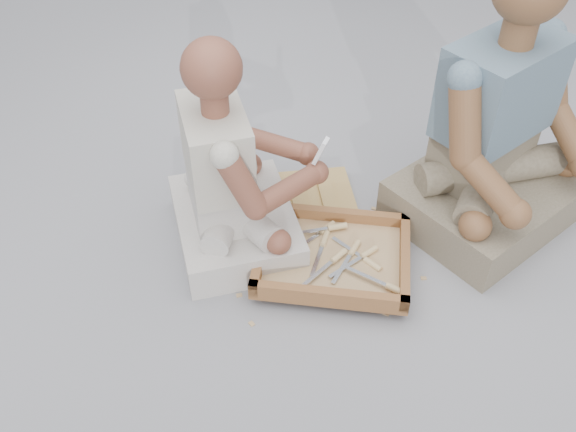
# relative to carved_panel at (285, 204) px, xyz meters

# --- Properties ---
(ground) EXTENTS (60.00, 60.00, 0.00)m
(ground) POSITION_rel_carved_panel_xyz_m (0.08, -0.48, -0.02)
(ground) COLOR #939498
(ground) RESTS_ON ground
(carved_panel) EXTENTS (0.61, 0.48, 0.04)m
(carved_panel) POSITION_rel_carved_panel_xyz_m (0.00, 0.00, 0.00)
(carved_panel) COLOR olive
(carved_panel) RESTS_ON ground
(tool_tray) EXTENTS (0.53, 0.43, 0.07)m
(tool_tray) POSITION_rel_carved_panel_xyz_m (0.20, -0.30, 0.04)
(tool_tray) COLOR brown
(tool_tray) RESTS_ON carved_panel
(chisel_0) EXTENTS (0.18, 0.15, 0.02)m
(chisel_0) POSITION_rel_carved_panel_xyz_m (0.32, -0.31, 0.05)
(chisel_0) COLOR silver
(chisel_0) RESTS_ON tool_tray
(chisel_1) EXTENTS (0.15, 0.18, 0.02)m
(chisel_1) POSITION_rel_carved_panel_xyz_m (0.16, -0.18, 0.05)
(chisel_1) COLOR silver
(chisel_1) RESTS_ON tool_tray
(chisel_2) EXTENTS (0.17, 0.17, 0.02)m
(chisel_2) POSITION_rel_carved_panel_xyz_m (0.31, -0.29, 0.05)
(chisel_2) COLOR silver
(chisel_2) RESTS_ON tool_tray
(chisel_3) EXTENTS (0.21, 0.09, 0.02)m
(chisel_3) POSITION_rel_carved_panel_xyz_m (0.19, -0.17, 0.06)
(chisel_3) COLOR silver
(chisel_3) RESTS_ON tool_tray
(chisel_4) EXTENTS (0.06, 0.22, 0.02)m
(chisel_4) POSITION_rel_carved_panel_xyz_m (0.16, -0.24, 0.05)
(chisel_4) COLOR silver
(chisel_4) RESTS_ON tool_tray
(chisel_5) EXTENTS (0.15, 0.19, 0.02)m
(chisel_5) POSITION_rel_carved_panel_xyz_m (0.21, -0.32, 0.06)
(chisel_5) COLOR silver
(chisel_5) RESTS_ON tool_tray
(chisel_6) EXTENTS (0.21, 0.11, 0.02)m
(chisel_6) POSITION_rel_carved_panel_xyz_m (0.39, -0.43, 0.06)
(chisel_6) COLOR silver
(chisel_6) RESTS_ON tool_tray
(chisel_7) EXTENTS (0.10, 0.21, 0.02)m
(chisel_7) POSITION_rel_carved_panel_xyz_m (0.27, -0.28, 0.05)
(chisel_7) COLOR silver
(chisel_7) RESTS_ON tool_tray
(wood_chip_0) EXTENTS (0.02, 0.02, 0.00)m
(wood_chip_0) POSITION_rel_carved_panel_xyz_m (0.46, -0.04, -0.02)
(wood_chip_0) COLOR tan
(wood_chip_0) RESTS_ON ground
(wood_chip_1) EXTENTS (0.02, 0.02, 0.00)m
(wood_chip_1) POSITION_rel_carved_panel_xyz_m (-0.11, -0.46, -0.02)
(wood_chip_1) COLOR tan
(wood_chip_1) RESTS_ON ground
(wood_chip_2) EXTENTS (0.02, 0.02, 0.00)m
(wood_chip_2) POSITION_rel_carved_panel_xyz_m (0.04, -0.43, -0.02)
(wood_chip_2) COLOR tan
(wood_chip_2) RESTS_ON ground
(wood_chip_3) EXTENTS (0.02, 0.02, 0.00)m
(wood_chip_3) POSITION_rel_carved_panel_xyz_m (0.28, -0.12, -0.02)
(wood_chip_3) COLOR tan
(wood_chip_3) RESTS_ON ground
(wood_chip_4) EXTENTS (0.02, 0.02, 0.00)m
(wood_chip_4) POSITION_rel_carved_panel_xyz_m (0.20, -0.46, -0.02)
(wood_chip_4) COLOR tan
(wood_chip_4) RESTS_ON ground
(wood_chip_5) EXTENTS (0.02, 0.02, 0.00)m
(wood_chip_5) POSITION_rel_carved_panel_xyz_m (0.52, -0.31, -0.02)
(wood_chip_5) COLOR tan
(wood_chip_5) RESTS_ON ground
(wood_chip_6) EXTENTS (0.02, 0.02, 0.00)m
(wood_chip_6) POSITION_rel_carved_panel_xyz_m (-0.05, -0.57, -0.02)
(wood_chip_6) COLOR tan
(wood_chip_6) RESTS_ON ground
(wood_chip_7) EXTENTS (0.02, 0.02, 0.00)m
(wood_chip_7) POSITION_rel_carved_panel_xyz_m (0.44, -0.16, -0.02)
(wood_chip_7) COLOR tan
(wood_chip_7) RESTS_ON ground
(wood_chip_8) EXTENTS (0.02, 0.02, 0.00)m
(wood_chip_8) POSITION_rel_carved_panel_xyz_m (0.24, -0.02, -0.02)
(wood_chip_8) COLOR tan
(wood_chip_8) RESTS_ON ground
(wood_chip_9) EXTENTS (0.02, 0.02, 0.00)m
(wood_chip_9) POSITION_rel_carved_panel_xyz_m (0.39, -0.48, -0.02)
(wood_chip_9) COLOR tan
(wood_chip_9) RESTS_ON ground
(wood_chip_10) EXTENTS (0.02, 0.02, 0.00)m
(wood_chip_10) POSITION_rel_carved_panel_xyz_m (0.34, 0.03, -0.02)
(wood_chip_10) COLOR tan
(wood_chip_10) RESTS_ON ground
(wood_chip_11) EXTENTS (0.02, 0.02, 0.00)m
(wood_chip_11) POSITION_rel_carved_panel_xyz_m (-0.10, -0.00, -0.02)
(wood_chip_11) COLOR tan
(wood_chip_11) RESTS_ON ground
(wood_chip_12) EXTENTS (0.02, 0.02, 0.00)m
(wood_chip_12) POSITION_rel_carved_panel_xyz_m (0.45, -0.15, -0.02)
(wood_chip_12) COLOR tan
(wood_chip_12) RESTS_ON ground
(wood_chip_13) EXTENTS (0.02, 0.02, 0.00)m
(wood_chip_13) POSITION_rel_carved_panel_xyz_m (-0.03, 0.08, -0.02)
(wood_chip_13) COLOR tan
(wood_chip_13) RESTS_ON ground
(wood_chip_14) EXTENTS (0.02, 0.02, 0.00)m
(wood_chip_14) POSITION_rel_carved_panel_xyz_m (0.11, -0.09, -0.02)
(wood_chip_14) COLOR tan
(wood_chip_14) RESTS_ON ground
(craftsman) EXTENTS (0.61, 0.63, 0.81)m
(craftsman) POSITION_rel_carved_panel_xyz_m (-0.17, -0.19, 0.26)
(craftsman) COLOR #BBB6AE
(craftsman) RESTS_ON ground
(companion) EXTENTS (0.82, 0.82, 1.01)m
(companion) POSITION_rel_carved_panel_xyz_m (0.75, 0.06, 0.32)
(companion) COLOR #796E57
(companion) RESTS_ON ground
(mobile_phone) EXTENTS (0.06, 0.05, 0.10)m
(mobile_phone) POSITION_rel_carved_panel_xyz_m (0.13, -0.13, 0.37)
(mobile_phone) COLOR white
(mobile_phone) RESTS_ON craftsman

